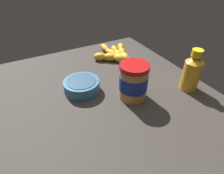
# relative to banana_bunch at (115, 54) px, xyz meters

# --- Properties ---
(ground_plane) EXTENTS (0.87, 0.78, 0.05)m
(ground_plane) POSITION_rel_banana_bunch_xyz_m (0.25, -0.19, -0.04)
(ground_plane) COLOR #38332D
(banana_bunch) EXTENTS (0.23, 0.21, 0.04)m
(banana_bunch) POSITION_rel_banana_bunch_xyz_m (0.00, 0.00, 0.00)
(banana_bunch) COLOR gold
(banana_bunch) RESTS_ON ground_plane
(peanut_butter_jar) EXTENTS (0.10, 0.10, 0.13)m
(peanut_butter_jar) POSITION_rel_banana_bunch_xyz_m (0.30, -0.10, 0.05)
(peanut_butter_jar) COLOR #BF8442
(peanut_butter_jar) RESTS_ON ground_plane
(honey_bottle) EXTENTS (0.06, 0.06, 0.16)m
(honey_bottle) POSITION_rel_banana_bunch_xyz_m (0.36, 0.12, 0.05)
(honey_bottle) COLOR gold
(honey_bottle) RESTS_ON ground_plane
(small_bowl) EXTENTS (0.13, 0.13, 0.05)m
(small_bowl) POSITION_rel_banana_bunch_xyz_m (0.18, -0.24, 0.01)
(small_bowl) COLOR teal
(small_bowl) RESTS_ON ground_plane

